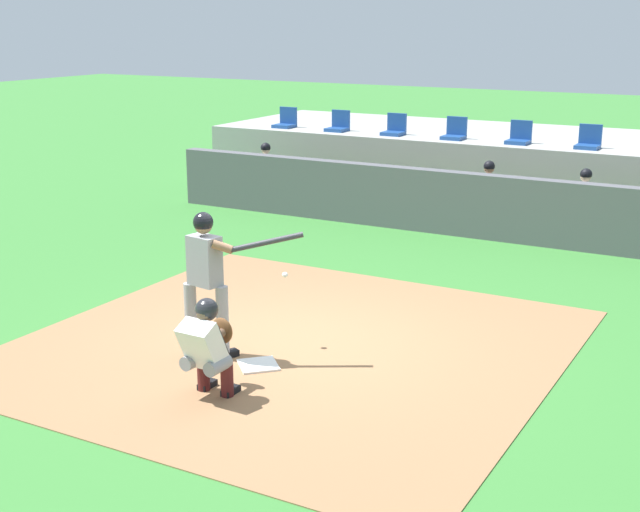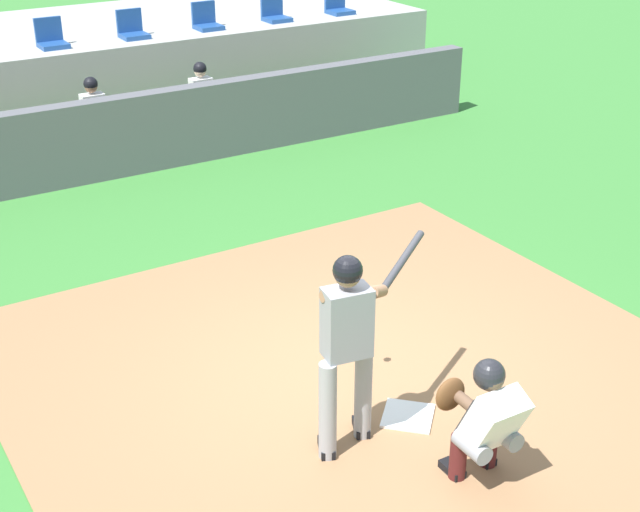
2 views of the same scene
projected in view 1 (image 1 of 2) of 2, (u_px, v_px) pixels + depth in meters
ground_plane at (293, 345)px, 11.01m from camera, size 80.00×80.00×0.00m
dirt_infield at (293, 345)px, 11.01m from camera, size 6.40×6.40×0.01m
home_plate at (258, 365)px, 10.33m from camera, size 0.62×0.62×0.02m
batter_at_plate at (208, 276)px, 10.35m from camera, size 1.39×0.65×1.80m
catcher_crouched at (208, 344)px, 9.37m from camera, size 0.49×2.08×1.13m
dugout_wall at (471, 205)px, 16.33m from camera, size 13.00×0.30×1.20m
dugout_bench at (487, 214)px, 17.27m from camera, size 11.80×0.44×0.45m
dugout_player_0 at (263, 171)px, 19.44m from camera, size 0.49×0.70×1.30m
dugout_player_1 at (486, 193)px, 17.02m from camera, size 0.49×0.70×1.30m
dugout_player_2 at (582, 203)px, 16.15m from camera, size 0.49×0.70×1.30m
stands_platform at (537, 166)px, 20.01m from camera, size 15.00×4.40×1.40m
stadium_seat_0 at (286, 122)px, 21.22m from camera, size 0.46×0.46×0.48m
stadium_seat_1 at (338, 125)px, 20.54m from camera, size 0.46×0.46×0.48m
stadium_seat_2 at (395, 129)px, 19.86m from camera, size 0.46×0.46×0.48m
stadium_seat_3 at (455, 133)px, 19.19m from camera, size 0.46×0.46×0.48m
stadium_seat_4 at (519, 137)px, 18.51m from camera, size 0.46×0.46×0.48m
stadium_seat_5 at (589, 142)px, 17.83m from camera, size 0.46×0.46×0.48m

